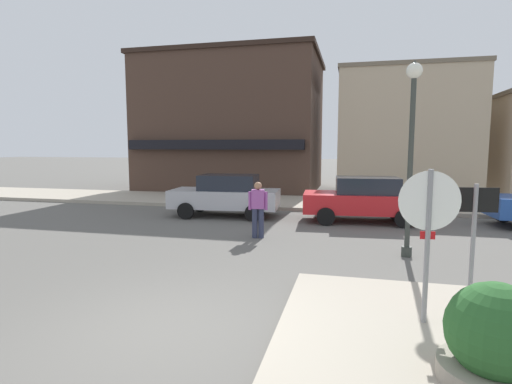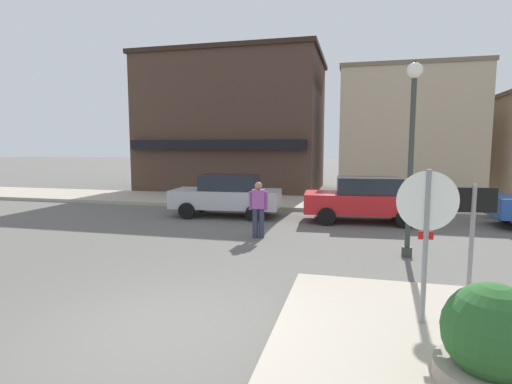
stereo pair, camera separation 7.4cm
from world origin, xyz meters
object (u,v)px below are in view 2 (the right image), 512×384
planter (492,347)px  pedestrian_crossing_near (258,208)px  parked_car_nearest (227,195)px  lamp_post (412,131)px  parked_car_second (365,199)px  one_way_sign (472,240)px  stop_sign (426,227)px

planter → pedestrian_crossing_near: size_ratio=0.76×
pedestrian_crossing_near → parked_car_nearest: bearing=121.9°
lamp_post → parked_car_second: size_ratio=1.11×
one_way_sign → parked_car_second: bearing=98.7°
planter → parked_car_nearest: parked_car_nearest is taller
parked_car_second → pedestrian_crossing_near: size_ratio=2.55×
stop_sign → pedestrian_crossing_near: 6.32m
lamp_post → pedestrian_crossing_near: 4.54m
planter → lamp_post: 5.99m
planter → stop_sign: bearing=107.6°
lamp_post → parked_car_second: 4.87m
parked_car_nearest → pedestrian_crossing_near: pedestrian_crossing_near is taller
one_way_sign → stop_sign: bearing=-164.3°
planter → pedestrian_crossing_near: (-4.06, 6.55, 0.31)m
stop_sign → lamp_post: bearing=86.2°
pedestrian_crossing_near → stop_sign: bearing=-54.8°
parked_car_nearest → pedestrian_crossing_near: size_ratio=2.55×
stop_sign → parked_car_nearest: 10.08m
parked_car_nearest → pedestrian_crossing_near: (1.99, -3.20, 0.06)m
lamp_post → parked_car_nearest: bearing=144.1°
stop_sign → parked_car_nearest: (-5.61, 8.34, -0.71)m
parked_car_second → parked_car_nearest: bearing=-179.9°
stop_sign → planter: bearing=-72.4°
one_way_sign → parked_car_second: size_ratio=0.51×
pedestrian_crossing_near → planter: bearing=-58.2°
lamp_post → pedestrian_crossing_near: lamp_post is taller
planter → pedestrian_crossing_near: bearing=121.8°
lamp_post → parked_car_nearest: (-5.88, 4.27, -2.15)m
parked_car_nearest → parked_car_second: same height
parked_car_second → pedestrian_crossing_near: bearing=-132.8°
lamp_post → parked_car_second: (-0.91, 4.28, -2.15)m
planter → parked_car_second: size_ratio=0.30×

